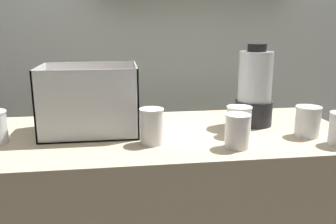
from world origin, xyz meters
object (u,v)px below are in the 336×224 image
Objects in this scene: carrot_display_bin at (91,112)px; juice_cup_carrot_far_right at (307,123)px; blender_pitcher at (255,90)px; juice_cup_mango_middle at (237,132)px; juice_cup_orange_right at (239,123)px; juice_cup_mango_left at (152,128)px.

carrot_display_bin is 0.81m from juice_cup_carrot_far_right.
blender_pitcher is 2.93× the size of juice_cup_carrot_far_right.
juice_cup_orange_right is (0.05, 0.13, -0.01)m from juice_cup_mango_middle.
juice_cup_orange_right is at bearing -128.52° from blender_pitcher.
juice_cup_mango_left is at bearing -38.75° from carrot_display_bin.
carrot_display_bin is at bearing 168.05° from juice_cup_carrot_far_right.
blender_pitcher reaches higher than juice_cup_carrot_far_right.
juice_cup_mango_middle is 1.03× the size of juice_cup_carrot_far_right.
carrot_display_bin is at bearing 152.87° from juice_cup_mango_middle.
carrot_display_bin is at bearing 141.25° from juice_cup_mango_left.
juice_cup_orange_right is (0.54, -0.13, -0.03)m from carrot_display_bin.
carrot_display_bin is 3.23× the size of juice_cup_orange_right.
carrot_display_bin is 1.09× the size of blender_pitcher.
juice_cup_mango_left is at bearing -179.49° from juice_cup_carrot_far_right.
juice_cup_mango_left is at bearing -171.74° from juice_cup_orange_right.
juice_cup_carrot_far_right is at bearing -9.75° from juice_cup_orange_right.
carrot_display_bin is 3.18× the size of juice_cup_carrot_far_right.
carrot_display_bin is 0.28m from juice_cup_mango_left.
blender_pitcher is 0.25m from juice_cup_carrot_far_right.
juice_cup_carrot_far_right is (0.30, 0.09, -0.01)m from juice_cup_mango_middle.
juice_cup_mango_middle reaches higher than juice_cup_orange_right.
blender_pitcher is at bearing 22.80° from juice_cup_mango_left.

